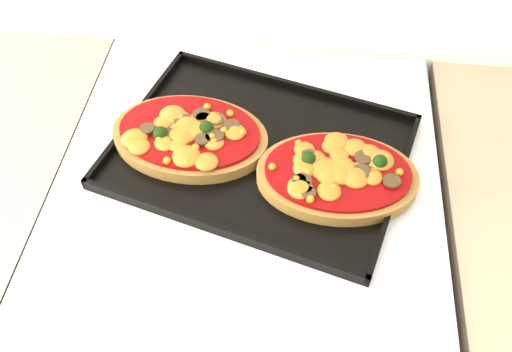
% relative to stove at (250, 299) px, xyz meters
% --- Properties ---
extents(stove, '(0.60, 0.60, 0.91)m').
position_rel_stove_xyz_m(stove, '(0.00, 0.00, 0.00)').
color(stove, silver).
rests_on(stove, floor).
extents(baking_tray, '(0.51, 0.43, 0.02)m').
position_rel_stove_xyz_m(baking_tray, '(0.02, 0.02, 0.47)').
color(baking_tray, black).
rests_on(baking_tray, stove).
extents(pizza_left, '(0.26, 0.19, 0.04)m').
position_rel_stove_xyz_m(pizza_left, '(-0.10, 0.03, 0.48)').
color(pizza_left, olive).
rests_on(pizza_left, baking_tray).
extents(pizza_right, '(0.25, 0.17, 0.04)m').
position_rel_stove_xyz_m(pizza_right, '(0.14, -0.03, 0.48)').
color(pizza_right, olive).
rests_on(pizza_right, baking_tray).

